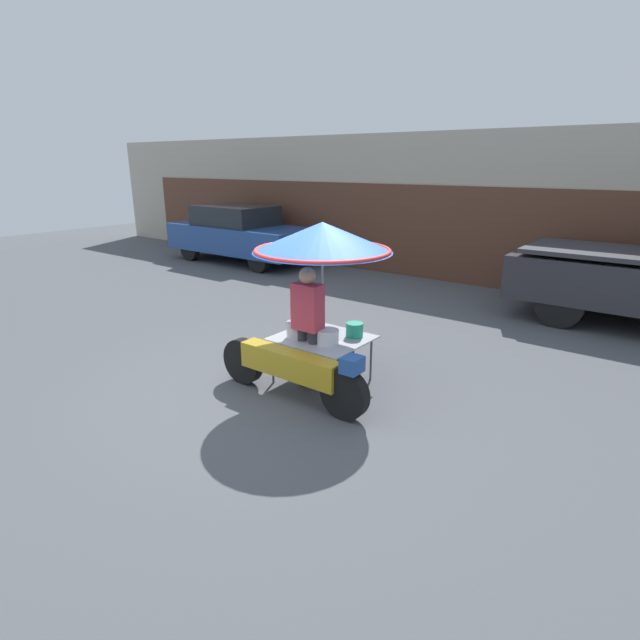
# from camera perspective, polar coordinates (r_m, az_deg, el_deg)

# --- Properties ---
(ground_plane) EXTENTS (36.00, 36.00, 0.00)m
(ground_plane) POSITION_cam_1_polar(r_m,az_deg,el_deg) (6.50, -4.74, -8.06)
(ground_plane) COLOR #4C4F54
(shopfront_building) EXTENTS (28.00, 2.06, 3.51)m
(shopfront_building) POSITION_cam_1_polar(r_m,az_deg,el_deg) (13.16, 20.02, 11.93)
(shopfront_building) COLOR #B2A893
(shopfront_building) RESTS_ON ground
(vendor_motorcycle_cart) EXTENTS (2.23, 1.74, 2.11)m
(vendor_motorcycle_cart) POSITION_cam_1_polar(r_m,az_deg,el_deg) (6.19, -0.16, 6.38)
(vendor_motorcycle_cart) COLOR black
(vendor_motorcycle_cart) RESTS_ON ground
(vendor_person) EXTENTS (0.38, 0.22, 1.59)m
(vendor_person) POSITION_cam_1_polar(r_m,az_deg,el_deg) (6.29, -1.41, -0.18)
(vendor_person) COLOR #2D2D33
(vendor_person) RESTS_ON ground
(parked_car) EXTENTS (4.55, 1.83, 1.62)m
(parked_car) POSITION_cam_1_polar(r_m,az_deg,el_deg) (14.91, -9.09, 9.74)
(parked_car) COLOR black
(parked_car) RESTS_ON ground
(potted_plant) EXTENTS (0.69, 0.69, 0.85)m
(potted_plant) POSITION_cam_1_polar(r_m,az_deg,el_deg) (17.99, -14.75, 9.56)
(potted_plant) COLOR #2D2D33
(potted_plant) RESTS_ON ground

